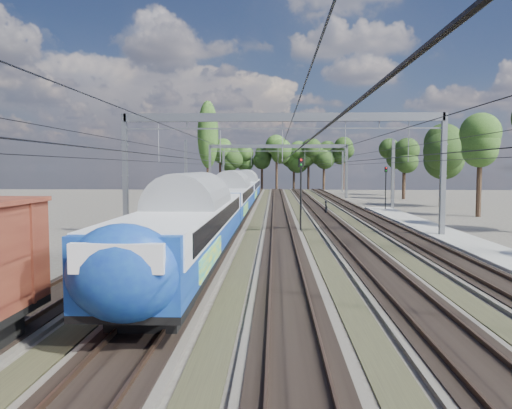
{
  "coord_description": "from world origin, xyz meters",
  "views": [
    {
      "loc": [
        -0.55,
        -6.17,
        5.06
      ],
      "look_at": [
        -1.7,
        24.67,
        2.8
      ],
      "focal_mm": 35.0,
      "sensor_mm": 36.0,
      "label": 1
    }
  ],
  "objects_px": {
    "signal_near": "(301,185)",
    "signal_far": "(386,183)",
    "emu_train": "(232,193)",
    "worker": "(326,208)"
  },
  "relations": [
    {
      "from": "signal_near",
      "to": "signal_far",
      "type": "bearing_deg",
      "value": 36.43
    },
    {
      "from": "emu_train",
      "to": "signal_far",
      "type": "height_order",
      "value": "signal_far"
    },
    {
      "from": "emu_train",
      "to": "signal_far",
      "type": "distance_m",
      "value": 21.15
    },
    {
      "from": "emu_train",
      "to": "signal_near",
      "type": "relative_size",
      "value": 11.59
    },
    {
      "from": "worker",
      "to": "signal_far",
      "type": "relative_size",
      "value": 0.3
    },
    {
      "from": "emu_train",
      "to": "worker",
      "type": "bearing_deg",
      "value": 41.17
    },
    {
      "from": "signal_near",
      "to": "signal_far",
      "type": "xyz_separation_m",
      "value": [
        10.82,
        18.92,
        -0.4
      ]
    },
    {
      "from": "emu_train",
      "to": "signal_near",
      "type": "distance_m",
      "value": 8.65
    },
    {
      "from": "worker",
      "to": "emu_train",
      "type": "bearing_deg",
      "value": 118.07
    },
    {
      "from": "worker",
      "to": "signal_near",
      "type": "distance_m",
      "value": 15.15
    }
  ]
}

